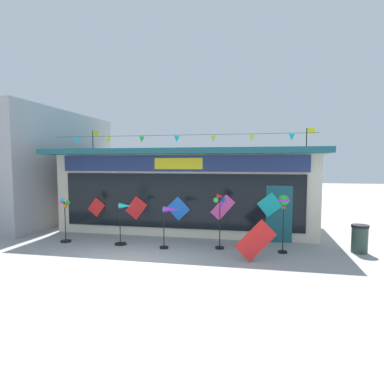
{
  "coord_description": "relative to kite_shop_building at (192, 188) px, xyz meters",
  "views": [
    {
      "loc": [
        3.67,
        -8.12,
        2.8
      ],
      "look_at": [
        1.16,
        3.83,
        1.72
      ],
      "focal_mm": 31.13,
      "sensor_mm": 36.0,
      "label": 1
    }
  ],
  "objects": [
    {
      "name": "wind_spinner_center_right",
      "position": [
        1.7,
        -3.83,
        -0.43
      ],
      "size": [
        0.39,
        0.29,
        1.81
      ],
      "color": "black",
      "rests_on": "ground_plane"
    },
    {
      "name": "wind_spinner_left",
      "position": [
        -1.57,
        -3.99,
        -0.83
      ],
      "size": [
        0.59,
        0.39,
        1.45
      ],
      "color": "black",
      "rests_on": "ground_plane"
    },
    {
      "name": "neighbour_building",
      "position": [
        -9.61,
        0.01,
        0.91
      ],
      "size": [
        7.67,
        8.09,
        5.17
      ],
      "primitive_type": "cube",
      "color": "#99999E",
      "rests_on": "ground_plane"
    },
    {
      "name": "wind_spinner_far_left",
      "position": [
        -3.74,
        -4.03,
        -0.75
      ],
      "size": [
        0.37,
        0.37,
        1.59
      ],
      "color": "black",
      "rests_on": "ground_plane"
    },
    {
      "name": "wind_spinner_right",
      "position": [
        3.68,
        -3.9,
        -0.2
      ],
      "size": [
        0.34,
        0.34,
        1.82
      ],
      "color": "black",
      "rests_on": "ground_plane"
    },
    {
      "name": "kite_shop_building",
      "position": [
        0.0,
        0.0,
        0.0
      ],
      "size": [
        10.48,
        5.98,
        4.3
      ],
      "color": "beige",
      "rests_on": "ground_plane"
    },
    {
      "name": "display_kite_on_ground",
      "position": [
        2.88,
        -4.93,
        -1.09
      ],
      "size": [
        1.18,
        0.41,
        1.18
      ],
      "primitive_type": "cube",
      "rotation": [
        -0.35,
        0.79,
        0.0
      ],
      "color": "red",
      "rests_on": "ground_plane"
    },
    {
      "name": "trash_bin",
      "position": [
        6.02,
        -3.39,
        -1.23
      ],
      "size": [
        0.52,
        0.52,
        0.88
      ],
      "color": "#2D4238",
      "rests_on": "ground_plane"
    },
    {
      "name": "ground_plane",
      "position": [
        -0.66,
        -6.29,
        -1.68
      ],
      "size": [
        80.0,
        80.0,
        0.0
      ],
      "primitive_type": "plane",
      "color": "#9E9B99"
    },
    {
      "name": "wind_spinner_center_left",
      "position": [
        0.11,
        -4.14,
        -0.64
      ],
      "size": [
        0.67,
        0.29,
        1.39
      ],
      "color": "black",
      "rests_on": "ground_plane"
    }
  ]
}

